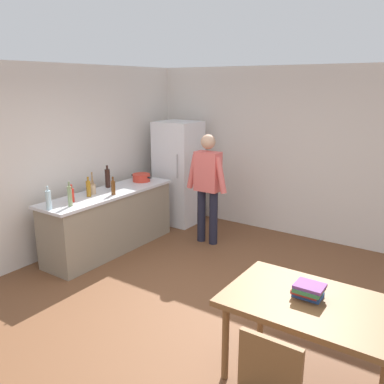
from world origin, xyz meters
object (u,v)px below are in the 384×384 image
Objects in this scene: bottle_sauce_red at (72,195)px; bottle_wine_dark at (108,178)px; dining_table at (313,310)px; bottle_beer_brown at (113,187)px; bottle_water_clear at (49,200)px; person at (208,182)px; book_stack at (308,290)px; refrigerator at (179,173)px; utensil_jar at (92,189)px; bottle_vinegar_tall at (70,196)px; bottle_oil_amber at (89,188)px; cooking_pot at (141,178)px.

bottle_sauce_red is 0.71× the size of bottle_wine_dark.
dining_table is 3.39m from bottle_beer_brown.
bottle_water_clear is at bearing -80.52° from bottle_wine_dark.
person is 2.00m from bottle_sauce_red.
person is 1.21× the size of dining_table.
book_stack is (-0.06, 0.03, 0.14)m from dining_table.
bottle_sauce_red is (-0.11, -2.25, 0.10)m from refrigerator.
book_stack is (2.29, -2.11, -0.16)m from person.
utensil_jar is 0.61m from bottle_vinegar_tall.
bottle_oil_amber is 3.46m from book_stack.
dining_table is 5.70× the size of book_stack.
bottle_sauce_red is (-1.06, -1.70, 0.02)m from person.
bottle_wine_dark is 3.74m from book_stack.
bottle_vinegar_tall reaches higher than bottle_water_clear.
bottle_beer_brown is (-3.22, 1.02, 0.33)m from dining_table.
bottle_water_clear reaches higher than dining_table.
bottle_oil_amber is at bearing 94.16° from bottle_water_clear.
bottle_wine_dark reaches higher than cooking_pot.
bottle_wine_dark reaches higher than bottle_sauce_red.
person is 1.76m from bottle_oil_amber.
person reaches higher than bottle_wine_dark.
bottle_water_clear is (0.05, -1.80, 0.07)m from cooking_pot.
book_stack is at bearing -19.39° from bottle_wine_dark.
person is 3.20m from dining_table.
utensil_jar is at bearing 102.17° from bottle_sauce_red.
bottle_vinegar_tall reaches higher than bottle_oil_amber.
dining_table is at bearing -28.51° from cooking_pot.
bottle_sauce_red reaches higher than cooking_pot.
cooking_pot is at bearing 85.99° from utensil_jar.
bottle_vinegar_tall is (0.13, -0.14, 0.04)m from bottle_sauce_red.
bottle_beer_brown is at bearing -127.68° from person.
bottle_beer_brown is at bearing 85.17° from bottle_vinegar_tall.
person is 2.06m from bottle_vinegar_tall.
refrigerator is 6.00× the size of bottle_water_clear.
bottle_vinegar_tall is (0.15, -1.55, 0.08)m from cooking_pot.
bottle_beer_brown is at bearing 71.96° from bottle_sauce_red.
person is 1.12m from cooking_pot.
bottle_wine_dark reaches higher than bottle_oil_amber.
cooking_pot is at bearing -165.29° from person.
bottle_water_clear reaches higher than bottle_sauce_red.
dining_table is 3.45m from bottle_sauce_red.
person reaches higher than bottle_oil_amber.
cooking_pot is (-3.43, 1.86, 0.29)m from dining_table.
refrigerator is at bearing 140.53° from book_stack.
utensil_jar is 0.44m from bottle_sauce_red.
bottle_beer_brown reaches higher than book_stack.
refrigerator is 5.62× the size of utensil_jar.
bottle_wine_dark is at bearing 107.67° from bottle_vinegar_tall.
bottle_water_clear is 0.70m from bottle_oil_amber.
bottle_vinegar_tall is 1.30× the size of book_stack.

